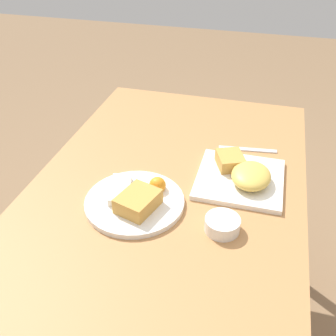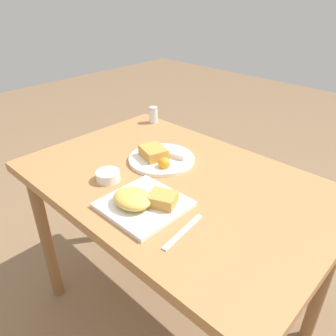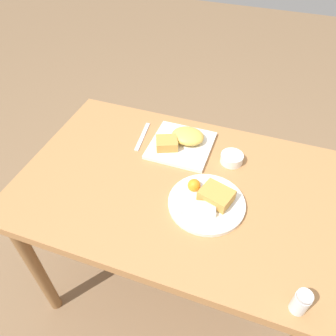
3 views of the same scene
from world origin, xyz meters
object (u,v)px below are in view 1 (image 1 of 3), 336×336
(plate_square_near, at_px, (243,175))
(plate_oval_far, at_px, (136,200))
(sauce_ramekin, at_px, (222,224))
(butter_knife, at_px, (248,149))

(plate_square_near, bearing_deg, plate_oval_far, 123.93)
(plate_oval_far, height_order, sauce_ramekin, plate_oval_far)
(plate_square_near, relative_size, butter_knife, 1.31)
(plate_oval_far, distance_m, butter_knife, 0.41)
(butter_knife, bearing_deg, plate_oval_far, 46.50)
(plate_oval_far, relative_size, butter_knife, 1.43)
(plate_oval_far, bearing_deg, sauce_ramekin, -98.58)
(plate_square_near, distance_m, butter_knife, 0.17)
(butter_knife, bearing_deg, sauce_ramekin, 79.47)
(plate_square_near, bearing_deg, butter_knife, 0.32)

